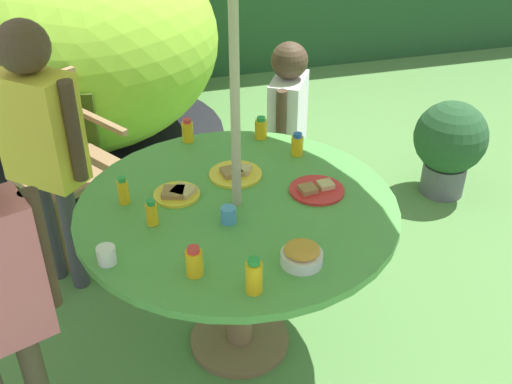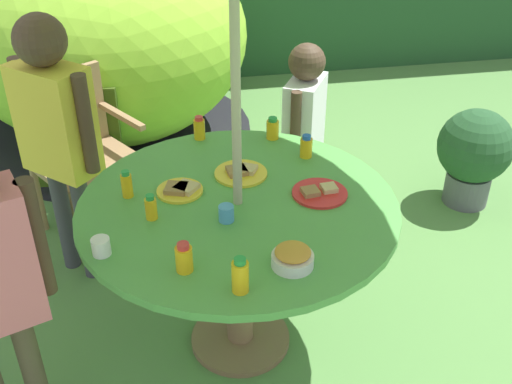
# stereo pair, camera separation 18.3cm
# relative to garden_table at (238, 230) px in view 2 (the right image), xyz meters

# --- Properties ---
(ground_plane) EXTENTS (10.00, 10.00, 0.02)m
(ground_plane) POSITION_rel_garden_table_xyz_m (0.00, 0.00, -0.63)
(ground_plane) COLOR #548442
(garden_table) EXTENTS (1.28, 1.28, 0.76)m
(garden_table) POSITION_rel_garden_table_xyz_m (0.00, 0.00, 0.00)
(garden_table) COLOR brown
(garden_table) RESTS_ON ground_plane
(wooden_chair) EXTENTS (0.66, 0.65, 0.90)m
(wooden_chair) POSITION_rel_garden_table_xyz_m (-0.72, 1.10, -0.11)
(wooden_chair) COLOR #93704C
(wooden_chair) RESTS_ON ground_plane
(dome_tent) EXTENTS (2.38, 2.38, 1.46)m
(dome_tent) POSITION_rel_garden_table_xyz_m (-0.57, 2.28, 0.10)
(dome_tent) COLOR #8CC633
(dome_tent) RESTS_ON ground_plane
(potted_plant) EXTENTS (0.44, 0.44, 0.61)m
(potted_plant) POSITION_rel_garden_table_xyz_m (1.55, 0.91, -0.28)
(potted_plant) COLOR #595960
(potted_plant) RESTS_ON ground_plane
(child_in_white_shirt) EXTENTS (0.28, 0.34, 1.10)m
(child_in_white_shirt) POSITION_rel_garden_table_xyz_m (0.48, 0.82, 0.08)
(child_in_white_shirt) COLOR navy
(child_in_white_shirt) RESTS_ON ground_plane
(child_in_yellow_shirt) EXTENTS (0.39, 0.38, 1.36)m
(child_in_yellow_shirt) POSITION_rel_garden_table_xyz_m (-0.74, 0.66, 0.25)
(child_in_yellow_shirt) COLOR #3F3F47
(child_in_yellow_shirt) RESTS_ON ground_plane
(snack_bowl) EXTENTS (0.15, 0.15, 0.08)m
(snack_bowl) POSITION_rel_garden_table_xyz_m (0.12, -0.42, 0.17)
(snack_bowl) COLOR white
(snack_bowl) RESTS_ON garden_table
(plate_back_edge) EXTENTS (0.22, 0.22, 0.03)m
(plate_back_edge) POSITION_rel_garden_table_xyz_m (0.05, 0.21, 0.15)
(plate_back_edge) COLOR yellow
(plate_back_edge) RESTS_ON garden_table
(plate_mid_left) EXTENTS (0.19, 0.19, 0.03)m
(plate_mid_left) POSITION_rel_garden_table_xyz_m (-0.22, 0.12, 0.15)
(plate_mid_left) COLOR yellow
(plate_mid_left) RESTS_ON garden_table
(plate_far_right) EXTENTS (0.22, 0.22, 0.03)m
(plate_far_right) POSITION_rel_garden_table_xyz_m (0.33, 0.00, 0.15)
(plate_far_right) COLOR red
(plate_far_right) RESTS_ON garden_table
(juice_bottle_near_left) EXTENTS (0.06, 0.06, 0.13)m
(juice_bottle_near_left) POSITION_rel_garden_table_xyz_m (-0.07, -0.51, 0.20)
(juice_bottle_near_left) COLOR yellow
(juice_bottle_near_left) RESTS_ON garden_table
(juice_bottle_near_right) EXTENTS (0.05, 0.05, 0.11)m
(juice_bottle_near_right) POSITION_rel_garden_table_xyz_m (-0.09, 0.58, 0.19)
(juice_bottle_near_right) COLOR yellow
(juice_bottle_near_right) RESTS_ON garden_table
(juice_bottle_far_left) EXTENTS (0.05, 0.05, 0.11)m
(juice_bottle_far_left) POSITION_rel_garden_table_xyz_m (0.36, 0.32, 0.18)
(juice_bottle_far_left) COLOR yellow
(juice_bottle_far_left) RESTS_ON garden_table
(juice_bottle_center_front) EXTENTS (0.05, 0.05, 0.10)m
(juice_bottle_center_front) POSITION_rel_garden_table_xyz_m (-0.34, -0.05, 0.18)
(juice_bottle_center_front) COLOR yellow
(juice_bottle_center_front) RESTS_ON garden_table
(juice_bottle_center_back) EXTENTS (0.04, 0.04, 0.12)m
(juice_bottle_center_back) POSITION_rel_garden_table_xyz_m (-0.43, 0.13, 0.19)
(juice_bottle_center_back) COLOR yellow
(juice_bottle_center_back) RESTS_ON garden_table
(juice_bottle_mid_right) EXTENTS (0.06, 0.06, 0.11)m
(juice_bottle_mid_right) POSITION_rel_garden_table_xyz_m (0.25, 0.52, 0.18)
(juice_bottle_mid_right) COLOR yellow
(juice_bottle_mid_right) RESTS_ON garden_table
(juice_bottle_front_edge) EXTENTS (0.06, 0.06, 0.11)m
(juice_bottle_front_edge) POSITION_rel_garden_table_xyz_m (-0.24, -0.38, 0.19)
(juice_bottle_front_edge) COLOR yellow
(juice_bottle_front_edge) RESTS_ON garden_table
(cup_near) EXTENTS (0.07, 0.07, 0.06)m
(cup_near) POSITION_rel_garden_table_xyz_m (-0.52, -0.24, 0.17)
(cup_near) COLOR white
(cup_near) RESTS_ON garden_table
(cup_far) EXTENTS (0.06, 0.06, 0.06)m
(cup_far) POSITION_rel_garden_table_xyz_m (-0.06, -0.11, 0.17)
(cup_far) COLOR #4C99D8
(cup_far) RESTS_ON garden_table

